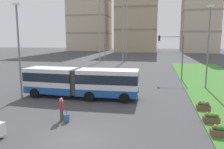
# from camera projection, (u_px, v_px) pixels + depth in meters

# --- Properties ---
(ground_plane) EXTENTS (260.00, 260.00, 0.00)m
(ground_plane) POSITION_uv_depth(u_px,v_px,m) (75.00, 139.00, 13.81)
(ground_plane) COLOR #424244
(articulated_bus) EXTENTS (11.94, 3.03, 3.00)m
(articulated_bus) POSITION_uv_depth(u_px,v_px,m) (81.00, 82.00, 23.23)
(articulated_bus) COLOR white
(articulated_bus) RESTS_ON ground
(pedestrian_crossing) EXTENTS (0.47, 0.41, 1.74)m
(pedestrian_crossing) POSITION_uv_depth(u_px,v_px,m) (61.00, 108.00, 16.73)
(pedestrian_crossing) COLOR #4C4238
(pedestrian_crossing) RESTS_ON ground
(rolling_suitcase) EXTENTS (0.42, 0.43, 0.97)m
(rolling_suitcase) POSITION_uv_depth(u_px,v_px,m) (66.00, 118.00, 16.55)
(rolling_suitcase) COLOR #335693
(rolling_suitcase) RESTS_ON ground
(flower_planter_0) EXTENTS (1.10, 0.56, 0.74)m
(flower_planter_0) POSITION_uv_depth(u_px,v_px,m) (220.00, 131.00, 13.97)
(flower_planter_0) COLOR brown
(flower_planter_0) RESTS_ON grass_median
(flower_planter_1) EXTENTS (1.10, 0.56, 0.74)m
(flower_planter_1) POSITION_uv_depth(u_px,v_px,m) (211.00, 118.00, 16.26)
(flower_planter_1) COLOR brown
(flower_planter_1) RESTS_ON grass_median
(flower_planter_2) EXTENTS (1.10, 0.56, 0.74)m
(flower_planter_2) POSITION_uv_depth(u_px,v_px,m) (203.00, 106.00, 19.16)
(flower_planter_2) COLOR brown
(flower_planter_2) RESTS_ON grass_median
(traffic_light_far_right) EXTENTS (3.77, 0.28, 6.49)m
(traffic_light_far_right) POSITION_uv_depth(u_px,v_px,m) (175.00, 50.00, 33.01)
(traffic_light_far_right) COLOR #474C51
(traffic_light_far_right) RESTS_ON ground
(streetlight_left) EXTENTS (0.70, 0.28, 9.35)m
(streetlight_left) POSITION_uv_depth(u_px,v_px,m) (19.00, 48.00, 22.10)
(streetlight_left) COLOR slate
(streetlight_left) RESTS_ON ground
(streetlight_median) EXTENTS (0.70, 0.28, 9.84)m
(streetlight_median) POSITION_uv_depth(u_px,v_px,m) (208.00, 44.00, 26.86)
(streetlight_median) COLOR slate
(streetlight_median) RESTS_ON ground
(apartment_tower_west) EXTENTS (19.44, 17.72, 50.16)m
(apartment_tower_west) POSITION_uv_depth(u_px,v_px,m) (89.00, 0.00, 114.40)
(apartment_tower_west) COLOR #C6B299
(apartment_tower_west) RESTS_ON ground
(apartment_tower_westcentre) EXTENTS (18.55, 17.80, 38.22)m
(apartment_tower_westcentre) POSITION_uv_depth(u_px,v_px,m) (137.00, 10.00, 104.13)
(apartment_tower_westcentre) COLOR tan
(apartment_tower_westcentre) RESTS_ON ground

